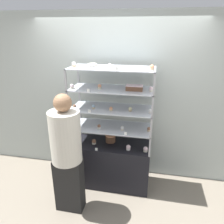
# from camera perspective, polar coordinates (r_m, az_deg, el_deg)

# --- Properties ---
(ground_plane) EXTENTS (20.00, 20.00, 0.00)m
(ground_plane) POSITION_cam_1_polar(r_m,az_deg,el_deg) (3.75, 0.00, -17.73)
(ground_plane) COLOR gray
(back_wall) EXTENTS (8.00, 0.05, 2.60)m
(back_wall) POSITION_cam_1_polar(r_m,az_deg,el_deg) (3.48, 1.29, 3.52)
(back_wall) COLOR #A8B2AD
(back_wall) RESTS_ON ground_plane
(display_base) EXTENTS (1.16, 0.51, 0.70)m
(display_base) POSITION_cam_1_polar(r_m,az_deg,el_deg) (3.54, 0.00, -13.29)
(display_base) COLOR black
(display_base) RESTS_ON ground_plane
(display_riser_lower) EXTENTS (1.16, 0.51, 0.29)m
(display_riser_lower) POSITION_cam_1_polar(r_m,az_deg,el_deg) (3.23, 0.00, -4.13)
(display_riser_lower) COLOR #99999E
(display_riser_lower) RESTS_ON display_base
(display_riser_middle) EXTENTS (1.16, 0.51, 0.29)m
(display_riser_middle) POSITION_cam_1_polar(r_m,az_deg,el_deg) (3.12, 0.00, 0.69)
(display_riser_middle) COLOR #99999E
(display_riser_middle) RESTS_ON display_riser_lower
(display_riser_upper) EXTENTS (1.16, 0.51, 0.29)m
(display_riser_upper) POSITION_cam_1_polar(r_m,az_deg,el_deg) (3.03, 0.00, 5.82)
(display_riser_upper) COLOR #99999E
(display_riser_upper) RESTS_ON display_riser_middle
(display_riser_top) EXTENTS (1.16, 0.51, 0.29)m
(display_riser_top) POSITION_cam_1_polar(r_m,az_deg,el_deg) (2.97, 0.00, 11.22)
(display_riser_top) COLOR #99999E
(display_riser_top) RESTS_ON display_riser_upper
(layer_cake_centerpiece) EXTENTS (0.16, 0.16, 0.12)m
(layer_cake_centerpiece) POSITION_cam_1_polar(r_m,az_deg,el_deg) (3.39, -0.38, -6.82)
(layer_cake_centerpiece) COLOR brown
(layer_cake_centerpiece) RESTS_ON display_base
(sheet_cake_frosted) EXTENTS (0.23, 0.12, 0.07)m
(sheet_cake_frosted) POSITION_cam_1_polar(r_m,az_deg,el_deg) (2.94, 5.86, 6.32)
(sheet_cake_frosted) COLOR brown
(sheet_cake_frosted) RESTS_ON display_riser_upper
(cupcake_0) EXTENTS (0.06, 0.06, 0.08)m
(cupcake_0) POSITION_cam_1_polar(r_m,az_deg,el_deg) (3.36, -9.27, -7.88)
(cupcake_0) COLOR #CCB28C
(cupcake_0) RESTS_ON display_base
(cupcake_1) EXTENTS (0.06, 0.06, 0.08)m
(cupcake_1) POSITION_cam_1_polar(r_m,az_deg,el_deg) (3.35, -4.74, -7.74)
(cupcake_1) COLOR beige
(cupcake_1) RESTS_ON display_base
(cupcake_2) EXTENTS (0.06, 0.06, 0.08)m
(cupcake_2) POSITION_cam_1_polar(r_m,az_deg,el_deg) (3.20, 4.29, -9.23)
(cupcake_2) COLOR white
(cupcake_2) RESTS_ON display_base
(cupcake_3) EXTENTS (0.06, 0.06, 0.08)m
(cupcake_3) POSITION_cam_1_polar(r_m,az_deg,el_deg) (3.18, 8.74, -9.60)
(cupcake_3) COLOR beige
(cupcake_3) RESTS_ON display_base
(price_tag_0) EXTENTS (0.04, 0.00, 0.04)m
(price_tag_0) POSITION_cam_1_polar(r_m,az_deg,el_deg) (3.18, -4.13, -9.69)
(price_tag_0) COLOR white
(price_tag_0) RESTS_ON display_base
(cupcake_4) EXTENTS (0.05, 0.05, 0.06)m
(cupcake_4) POSITION_cam_1_polar(r_m,az_deg,el_deg) (3.29, -9.32, -3.01)
(cupcake_4) COLOR beige
(cupcake_4) RESTS_ON display_riser_lower
(cupcake_5) EXTENTS (0.05, 0.05, 0.06)m
(cupcake_5) POSITION_cam_1_polar(r_m,az_deg,el_deg) (3.16, -3.41, -3.82)
(cupcake_5) COLOR white
(cupcake_5) RESTS_ON display_riser_lower
(cupcake_6) EXTENTS (0.05, 0.05, 0.06)m
(cupcake_6) POSITION_cam_1_polar(r_m,az_deg,el_deg) (3.11, 2.68, -4.23)
(cupcake_6) COLOR beige
(cupcake_6) RESTS_ON display_riser_lower
(cupcake_7) EXTENTS (0.05, 0.05, 0.06)m
(cupcake_7) POSITION_cam_1_polar(r_m,az_deg,el_deg) (3.11, 9.61, -4.46)
(cupcake_7) COLOR #CCB28C
(cupcake_7) RESTS_ON display_riser_lower
(price_tag_1) EXTENTS (0.04, 0.00, 0.04)m
(price_tag_1) POSITION_cam_1_polar(r_m,az_deg,el_deg) (2.97, 3.57, -5.69)
(price_tag_1) COLOR white
(price_tag_1) RESTS_ON display_riser_lower
(cupcake_8) EXTENTS (0.05, 0.05, 0.06)m
(cupcake_8) POSITION_cam_1_polar(r_m,az_deg,el_deg) (3.14, -9.76, 1.41)
(cupcake_8) COLOR white
(cupcake_8) RESTS_ON display_riser_middle
(cupcake_9) EXTENTS (0.05, 0.05, 0.06)m
(cupcake_9) POSITION_cam_1_polar(r_m,az_deg,el_deg) (3.10, -4.88, 1.40)
(cupcake_9) COLOR #CCB28C
(cupcake_9) RESTS_ON display_riser_middle
(cupcake_10) EXTENTS (0.05, 0.05, 0.06)m
(cupcake_10) POSITION_cam_1_polar(r_m,az_deg,el_deg) (3.01, -0.26, 0.83)
(cupcake_10) COLOR #CCB28C
(cupcake_10) RESTS_ON display_riser_middle
(cupcake_11) EXTENTS (0.05, 0.05, 0.06)m
(cupcake_11) POSITION_cam_1_polar(r_m,az_deg,el_deg) (3.00, 4.77, 0.74)
(cupcake_11) COLOR #CCB28C
(cupcake_11) RESTS_ON display_riser_middle
(cupcake_12) EXTENTS (0.05, 0.05, 0.06)m
(cupcake_12) POSITION_cam_1_polar(r_m,az_deg,el_deg) (2.97, 9.96, 0.24)
(cupcake_12) COLOR white
(cupcake_12) RESTS_ON display_riser_middle
(price_tag_2) EXTENTS (0.04, 0.00, 0.04)m
(price_tag_2) POSITION_cam_1_polar(r_m,az_deg,el_deg) (2.95, -5.93, 0.20)
(price_tag_2) COLOR white
(price_tag_2) RESTS_ON display_riser_middle
(cupcake_13) EXTENTS (0.05, 0.05, 0.07)m
(cupcake_13) POSITION_cam_1_polar(r_m,az_deg,el_deg) (3.06, -10.42, 6.62)
(cupcake_13) COLOR beige
(cupcake_13) RESTS_ON display_riser_upper
(cupcake_14) EXTENTS (0.05, 0.05, 0.07)m
(cupcake_14) POSITION_cam_1_polar(r_m,az_deg,el_deg) (3.00, -3.26, 6.62)
(cupcake_14) COLOR beige
(cupcake_14) RESTS_ON display_riser_upper
(cupcake_15) EXTENTS (0.05, 0.05, 0.07)m
(cupcake_15) POSITION_cam_1_polar(r_m,az_deg,el_deg) (2.91, 10.19, 5.90)
(cupcake_15) COLOR beige
(cupcake_15) RESTS_ON display_riser_upper
(price_tag_3) EXTENTS (0.04, 0.00, 0.04)m
(price_tag_3) POSITION_cam_1_polar(r_m,az_deg,el_deg) (2.87, -6.22, 5.63)
(price_tag_3) COLOR white
(price_tag_3) RESTS_ON display_riser_upper
(cupcake_16) EXTENTS (0.05, 0.05, 0.07)m
(cupcake_16) POSITION_cam_1_polar(r_m,az_deg,el_deg) (3.05, -9.95, 12.13)
(cupcake_16) COLOR #CCB28C
(cupcake_16) RESTS_ON display_riser_top
(cupcake_17) EXTENTS (0.05, 0.05, 0.07)m
(cupcake_17) POSITION_cam_1_polar(r_m,az_deg,el_deg) (2.85, -0.59, 11.85)
(cupcake_17) COLOR white
(cupcake_17) RESTS_ON display_riser_top
(cupcake_18) EXTENTS (0.05, 0.05, 0.07)m
(cupcake_18) POSITION_cam_1_polar(r_m,az_deg,el_deg) (2.81, 10.37, 11.37)
(cupcake_18) COLOR #CCB28C
(cupcake_18) RESTS_ON display_riser_top
(price_tag_4) EXTENTS (0.04, 0.00, 0.04)m
(price_tag_4) POSITION_cam_1_polar(r_m,az_deg,el_deg) (2.72, 1.30, 11.15)
(price_tag_4) COLOR white
(price_tag_4) RESTS_ON display_riser_top
(donut_glazed) EXTENTS (0.13, 0.13, 0.04)m
(donut_glazed) POSITION_cam_1_polar(r_m,az_deg,el_deg) (3.10, -5.13, 12.24)
(donut_glazed) COLOR #EFE5CC
(donut_glazed) RESTS_ON display_riser_top
(customer_figure) EXTENTS (0.38, 0.38, 1.65)m
(customer_figure) POSITION_cam_1_polar(r_m,az_deg,el_deg) (2.86, -11.74, -10.28)
(customer_figure) COLOR black
(customer_figure) RESTS_ON ground_plane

